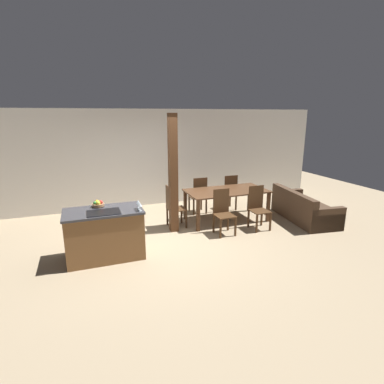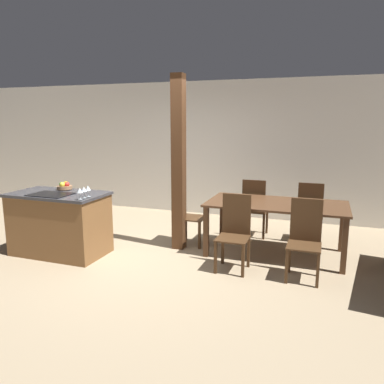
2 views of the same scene
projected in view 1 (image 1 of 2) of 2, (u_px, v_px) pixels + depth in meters
name	position (u px, v px, depth m)	size (l,w,h in m)	color
ground_plane	(168.00, 241.00, 6.22)	(16.00, 16.00, 0.00)	#9E896B
wall_back	(140.00, 159.00, 8.37)	(11.20, 0.08, 2.70)	silver
kitchen_island	(105.00, 234.00, 5.41)	(1.37, 0.76, 0.92)	brown
fruit_bowl	(98.00, 204.00, 5.48)	(0.22, 0.22, 0.11)	#99704C
wine_glass_near	(140.00, 205.00, 5.20)	(0.07, 0.07, 0.15)	silver
wine_glass_middle	(139.00, 203.00, 5.28)	(0.07, 0.07, 0.15)	silver
wine_glass_far	(138.00, 202.00, 5.36)	(0.07, 0.07, 0.15)	silver
dining_table	(227.00, 194.00, 7.29)	(1.96, 1.01, 0.77)	#51331E
dining_chair_near_left	(223.00, 211.00, 6.53)	(0.40, 0.40, 0.98)	#472D19
dining_chair_near_right	(258.00, 207.00, 6.82)	(0.40, 0.40, 0.98)	#472D19
dining_chair_far_left	(199.00, 195.00, 7.84)	(0.40, 0.40, 0.98)	#472D19
dining_chair_far_right	(229.00, 192.00, 8.14)	(0.40, 0.40, 0.98)	#472D19
dining_chair_head_end	(173.00, 206.00, 6.87)	(0.40, 0.40, 0.98)	#472D19
couch	(303.00, 209.00, 7.44)	(1.09, 1.93, 0.74)	#473323
timber_post	(173.00, 175.00, 6.45)	(0.18, 0.18, 2.58)	#4C2D19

